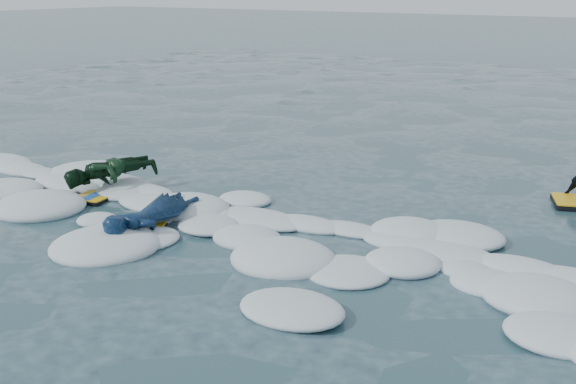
% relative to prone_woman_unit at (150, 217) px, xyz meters
% --- Properties ---
extents(ground, '(120.00, 120.00, 0.00)m').
position_rel_prone_woman_unit_xyz_m(ground, '(0.12, -0.44, -0.20)').
color(ground, '#1C3744').
rests_on(ground, ground).
extents(foam_band, '(12.00, 3.10, 0.30)m').
position_rel_prone_woman_unit_xyz_m(foam_band, '(0.12, 0.59, -0.20)').
color(foam_band, silver).
rests_on(foam_band, ground).
extents(prone_woman_unit, '(0.97, 1.59, 0.39)m').
position_rel_prone_woman_unit_xyz_m(prone_woman_unit, '(0.00, 0.00, 0.00)').
color(prone_woman_unit, black).
rests_on(prone_woman_unit, ground).
extents(prone_child_unit, '(1.14, 1.46, 0.52)m').
position_rel_prone_woman_unit_xyz_m(prone_child_unit, '(-1.64, 0.96, 0.06)').
color(prone_child_unit, black).
rests_on(prone_child_unit, ground).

